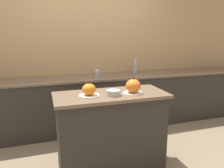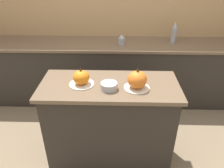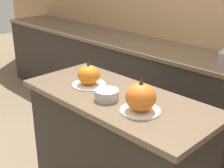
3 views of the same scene
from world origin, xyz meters
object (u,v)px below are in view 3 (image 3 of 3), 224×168
(pumpkin_cake_right, at_px, (141,98))
(mixing_bowl, at_px, (107,95))
(bottle_short, at_px, (223,56))
(pumpkin_cake_left, at_px, (89,76))

(pumpkin_cake_right, bearing_deg, mixing_bowl, -174.54)
(pumpkin_cake_right, bearing_deg, bottle_short, 95.95)
(mixing_bowl, bearing_deg, pumpkin_cake_right, 5.46)
(pumpkin_cake_right, xyz_separation_m, mixing_bowl, (-0.24, -0.02, -0.05))
(bottle_short, height_order, mixing_bowl, bottle_short)
(pumpkin_cake_left, xyz_separation_m, pumpkin_cake_right, (0.48, -0.05, 0.01))
(pumpkin_cake_left, distance_m, mixing_bowl, 0.26)
(bottle_short, bearing_deg, mixing_bowl, -95.61)
(pumpkin_cake_right, distance_m, mixing_bowl, 0.24)
(mixing_bowl, bearing_deg, bottle_short, 84.39)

